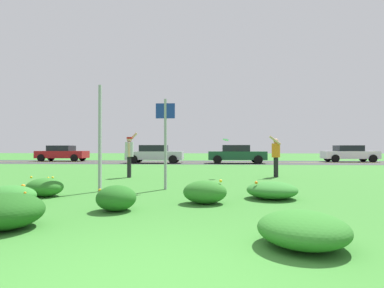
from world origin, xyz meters
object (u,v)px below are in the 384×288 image
object	(u,v)px
person_thrower_red_cap_gray_shirt	(129,153)
car_red_leftmost	(62,153)
person_catcher_orange_shirt	(276,154)
frisbee_pale_blue	(226,140)
sign_post_near_path	(100,138)
car_white_rightmost	(349,153)
car_silver_center_left	(155,154)
car_dark_green_center_right	(237,154)
sign_post_by_roadside	(165,135)

from	to	relation	value
person_thrower_red_cap_gray_shirt	car_red_leftmost	distance (m)	19.12
person_catcher_orange_shirt	frisbee_pale_blue	size ratio (longest dim) A/B	6.51
person_catcher_orange_shirt	car_red_leftmost	world-z (taller)	person_catcher_orange_shirt
sign_post_near_path	car_white_rightmost	size ratio (longest dim) A/B	0.66
car_white_rightmost	car_silver_center_left	bearing A→B (deg)	-168.49
car_dark_green_center_right	sign_post_by_roadside	bearing A→B (deg)	-101.36
person_catcher_orange_shirt	car_red_leftmost	distance (m)	22.65
person_catcher_orange_shirt	car_silver_center_left	size ratio (longest dim) A/B	0.38
sign_post_near_path	person_thrower_red_cap_gray_shirt	distance (m)	4.29
frisbee_pale_blue	person_catcher_orange_shirt	bearing A→B (deg)	11.99
sign_post_by_roadside	car_red_leftmost	distance (m)	23.32
car_red_leftmost	sign_post_by_roadside	bearing A→B (deg)	-57.11
sign_post_near_path	car_dark_green_center_right	world-z (taller)	sign_post_near_path
person_thrower_red_cap_gray_shirt	car_red_leftmost	bearing A→B (deg)	123.69
person_catcher_orange_shirt	car_white_rightmost	world-z (taller)	person_catcher_orange_shirt
car_red_leftmost	car_dark_green_center_right	xyz separation A→B (m)	(15.91, -3.38, 0.00)
person_thrower_red_cap_gray_shirt	car_red_leftmost	xyz separation A→B (m)	(-10.61, 15.91, -0.28)
car_red_leftmost	car_white_rightmost	bearing A→B (deg)	0.00
person_thrower_red_cap_gray_shirt	car_white_rightmost	world-z (taller)	person_thrower_red_cap_gray_shirt
car_red_leftmost	frisbee_pale_blue	bearing A→B (deg)	-47.32
person_thrower_red_cap_gray_shirt	person_catcher_orange_shirt	bearing A→B (deg)	5.29
sign_post_by_roadside	car_white_rightmost	xyz separation A→B (m)	(13.32, 19.57, -0.86)
person_catcher_orange_shirt	sign_post_near_path	bearing A→B (deg)	-140.03
car_silver_center_left	frisbee_pale_blue	bearing A→B (deg)	-67.25
car_red_leftmost	car_white_rightmost	size ratio (longest dim) A/B	1.00
sign_post_near_path	car_red_leftmost	bearing A→B (deg)	118.43
car_red_leftmost	person_catcher_orange_shirt	bearing A→B (deg)	-42.67
frisbee_pale_blue	car_red_leftmost	world-z (taller)	frisbee_pale_blue
car_silver_center_left	sign_post_by_roadside	bearing A→B (deg)	-78.49
sign_post_near_path	frisbee_pale_blue	distance (m)	5.69
sign_post_near_path	car_white_rightmost	distance (m)	25.17
person_thrower_red_cap_gray_shirt	car_dark_green_center_right	xyz separation A→B (m)	(5.30, 12.52, -0.28)
person_thrower_red_cap_gray_shirt	car_dark_green_center_right	size ratio (longest dim) A/B	0.41
person_thrower_red_cap_gray_shirt	frisbee_pale_blue	distance (m)	3.99
sign_post_by_roadside	car_silver_center_left	size ratio (longest dim) A/B	0.59
sign_post_by_roadside	frisbee_pale_blue	bearing A→B (deg)	63.20
car_red_leftmost	car_dark_green_center_right	size ratio (longest dim) A/B	1.00
car_silver_center_left	car_white_rightmost	bearing A→B (deg)	11.51
person_thrower_red_cap_gray_shirt	car_white_rightmost	bearing A→B (deg)	45.99
person_catcher_orange_shirt	car_red_leftmost	size ratio (longest dim) A/B	0.38
person_thrower_red_cap_gray_shirt	person_catcher_orange_shirt	xyz separation A→B (m)	(6.04, 0.56, -0.06)
sign_post_by_roadside	car_red_leftmost	world-z (taller)	sign_post_by_roadside
sign_post_near_path	car_white_rightmost	bearing A→B (deg)	53.23
car_red_leftmost	car_dark_green_center_right	world-z (taller)	same
frisbee_pale_blue	car_dark_green_center_right	bearing A→B (deg)	83.81
sign_post_by_roadside	person_catcher_orange_shirt	xyz separation A→B (m)	(4.00, 4.22, -0.63)
frisbee_pale_blue	car_silver_center_left	distance (m)	13.48
sign_post_by_roadside	person_catcher_orange_shirt	distance (m)	5.85
frisbee_pale_blue	car_red_leftmost	size ratio (longest dim) A/B	0.06
sign_post_near_path	person_catcher_orange_shirt	size ratio (longest dim) A/B	1.71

